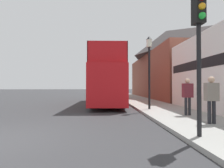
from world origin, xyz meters
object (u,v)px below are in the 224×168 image
Objects in this scene: lamp_post_nearest at (149,58)px; lamp_post_second at (125,73)px; parked_car_ahead_of_bus at (109,92)px; pedestrian_nearest at (211,95)px; traffic_signal at (199,32)px; pedestrian_second at (188,93)px; tour_bus at (108,82)px.

lamp_post_second is at bearing 90.54° from lamp_post_nearest.
parked_car_ahead_of_bus is 17.98m from pedestrian_nearest.
parked_car_ahead_of_bus is 0.99× the size of lamp_post_nearest.
parked_car_ahead_of_bus is at bearing 99.42° from pedestrian_nearest.
lamp_post_nearest reaches higher than lamp_post_second.
lamp_post_second is at bearing 89.50° from traffic_signal.
pedestrian_second is at bearing 67.52° from traffic_signal.
lamp_post_second is at bearing -64.88° from parked_car_ahead_of_bus.
pedestrian_second is at bearing -62.62° from lamp_post_nearest.
pedestrian_nearest is 0.44× the size of traffic_signal.
lamp_post_second is at bearing 95.03° from pedestrian_nearest.
parked_car_ahead_of_bus is at bearing 94.64° from traffic_signal.
pedestrian_second is 12.36m from lamp_post_second.
lamp_post_nearest reaches higher than parked_car_ahead_of_bus.
lamp_post_nearest is (-1.21, 2.35, 2.04)m from pedestrian_second.
lamp_post_nearest is at bearing -89.46° from lamp_post_second.
traffic_signal is (2.13, -10.63, 1.16)m from tour_bus.
lamp_post_nearest is (0.23, 5.84, 0.20)m from traffic_signal.
lamp_post_nearest is 1.04× the size of lamp_post_second.
tour_bus is 2.41× the size of lamp_post_second.
pedestrian_nearest is 0.39× the size of lamp_post_nearest.
lamp_post_second reaches higher than traffic_signal.
traffic_signal reaches higher than pedestrian_nearest.
tour_bus reaches higher than pedestrian_nearest.
tour_bus is 8.01m from pedestrian_second.
tour_bus is at bearing -93.45° from parked_car_ahead_of_bus.
traffic_signal reaches higher than parked_car_ahead_of_bus.
parked_car_ahead_of_bus is 2.53× the size of pedestrian_nearest.
pedestrian_nearest is 2.79m from traffic_signal.
traffic_signal is (1.57, -19.30, 2.30)m from parked_car_ahead_of_bus.
parked_car_ahead_of_bus is at bearing 97.60° from lamp_post_nearest.
pedestrian_nearest is at bearing -75.00° from lamp_post_nearest.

